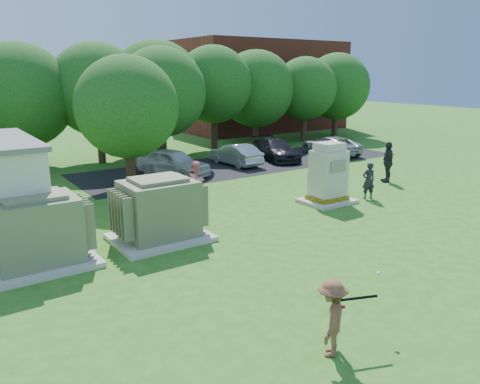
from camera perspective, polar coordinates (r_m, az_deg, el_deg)
ground at (r=13.53m, az=9.71°, el=-8.87°), size 120.00×120.00×0.00m
brick_building at (r=44.74m, az=2.50°, el=12.79°), size 15.00×8.00×8.00m
parking_strip at (r=27.85m, az=0.88°, el=3.49°), size 20.00×6.00×0.01m
transformer_left at (r=14.20m, az=-23.52°, el=-4.57°), size 3.00×2.40×2.07m
transformer_right at (r=15.24m, az=-9.81°, el=-2.30°), size 3.00×2.40×2.07m
generator_cabinet at (r=19.64m, az=10.69°, el=1.84°), size 2.07×1.69×2.52m
picnic_table at (r=19.76m, az=-9.69°, el=0.03°), size 1.69×1.27×0.72m
batter at (r=9.36m, az=11.10°, el=-14.83°), size 1.14×1.07×1.54m
person_by_generator at (r=20.71m, az=15.39°, el=1.33°), size 0.67×0.55×1.57m
person_at_picnic at (r=19.12m, az=-5.28°, el=1.09°), size 1.09×1.00×1.81m
person_walking_right at (r=24.14m, az=17.56°, el=3.52°), size 1.05×1.25×2.00m
car_white at (r=24.69m, az=-8.16°, el=3.59°), size 3.11×4.50×1.42m
car_silver_a at (r=27.36m, az=-0.55°, el=4.62°), size 1.46×3.84×1.25m
car_dark at (r=29.09m, az=4.38°, el=5.20°), size 2.78×4.72×1.28m
car_silver_b at (r=31.33m, az=10.98°, el=5.57°), size 2.20×4.44×1.21m
batting_equipment at (r=9.67m, az=14.13°, el=-12.15°), size 1.59×0.44×0.30m
tree_row at (r=29.31m, az=-13.57°, el=11.82°), size 41.30×13.30×7.30m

